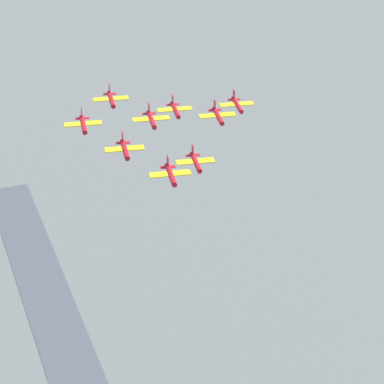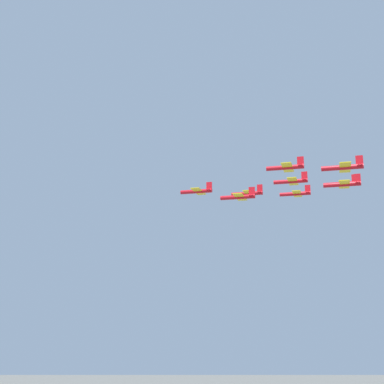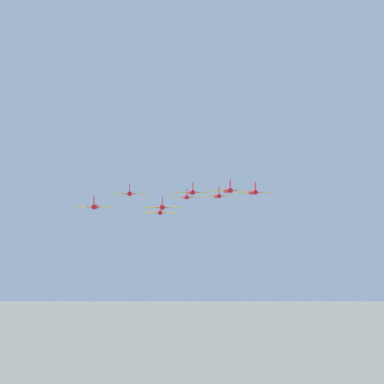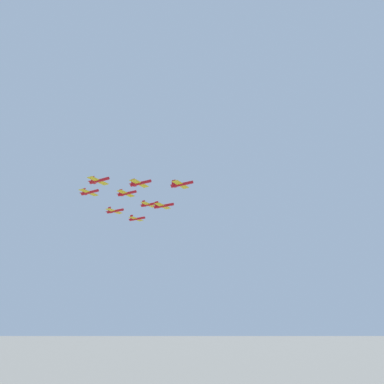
# 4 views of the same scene
# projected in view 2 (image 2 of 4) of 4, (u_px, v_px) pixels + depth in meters

# --- Properties ---
(jet_0) EXTENTS (8.03, 8.44, 2.82)m
(jet_0) POSITION_uv_depth(u_px,v_px,m) (198.00, 191.00, 138.90)
(jet_0) COLOR red
(jet_1) EXTENTS (8.03, 8.44, 2.82)m
(jet_1) POSITION_uv_depth(u_px,v_px,m) (239.00, 197.00, 128.23)
(jet_1) COLOR red
(jet_2) EXTENTS (8.03, 8.44, 2.82)m
(jet_2) POSITION_uv_depth(u_px,v_px,m) (248.00, 193.00, 142.59)
(jet_2) COLOR red
(jet_3) EXTENTS (8.03, 8.44, 2.82)m
(jet_3) POSITION_uv_depth(u_px,v_px,m) (287.00, 167.00, 119.46)
(jet_3) COLOR red
(jet_4) EXTENTS (8.03, 8.44, 2.82)m
(jet_4) POSITION_uv_depth(u_px,v_px,m) (292.00, 181.00, 132.97)
(jet_4) COLOR red
(jet_5) EXTENTS (8.03, 8.44, 2.82)m
(jet_5) POSITION_uv_depth(u_px,v_px,m) (296.00, 194.00, 146.41)
(jet_5) COLOR red
(jet_6) EXTENTS (8.03, 8.44, 2.82)m
(jet_6) POSITION_uv_depth(u_px,v_px,m) (344.00, 167.00, 109.01)
(jet_6) COLOR red
(jet_7) EXTENTS (8.03, 8.44, 2.82)m
(jet_7) POSITION_uv_depth(u_px,v_px,m) (344.00, 184.00, 122.41)
(jet_7) COLOR red
(jet_8) EXTENTS (8.03, 8.44, 2.82)m
(jet_8) POSITION_uv_depth(u_px,v_px,m) (342.00, 184.00, 136.67)
(jet_8) COLOR red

